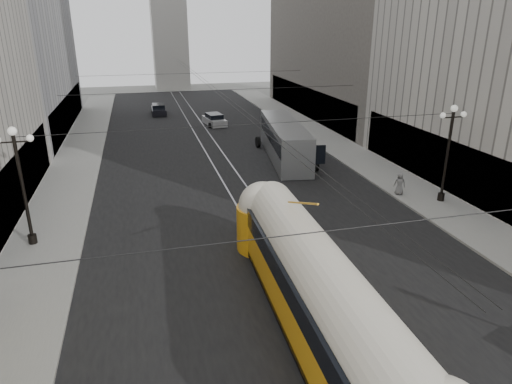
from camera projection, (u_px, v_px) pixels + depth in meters
road at (217, 157)px, 40.77m from camera, size 20.00×85.00×0.02m
sidewalk_left at (79, 155)px, 41.10m from camera, size 4.00×72.00×0.15m
sidewalk_right at (327, 139)px, 46.73m from camera, size 4.00×72.00×0.15m
rail_left at (209, 158)px, 40.59m from camera, size 0.12×85.00×0.04m
rail_right at (226, 157)px, 40.95m from camera, size 0.12×85.00×0.04m
distant_tower at (167, 0)px, 78.64m from camera, size 6.00×6.00×31.36m
lamppost_left_mid at (21, 180)px, 23.35m from camera, size 1.86×0.44×6.37m
lamppost_right_mid at (448, 148)px, 29.26m from camera, size 1.86×0.44×6.37m
catenary at (219, 92)px, 37.83m from camera, size 25.00×72.00×0.23m
streetcar at (317, 289)px, 17.27m from camera, size 3.12×17.11×3.75m
city_bus at (284, 139)px, 39.94m from camera, size 4.33×12.80×3.18m
sedan_white_far at (214, 120)px, 53.40m from camera, size 2.40×4.52×1.36m
sedan_dark_far at (159, 110)px, 59.56m from camera, size 1.82×4.33×1.36m
pedestrian_sidewalk_right at (400, 184)px, 31.34m from camera, size 0.88×0.73×1.55m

